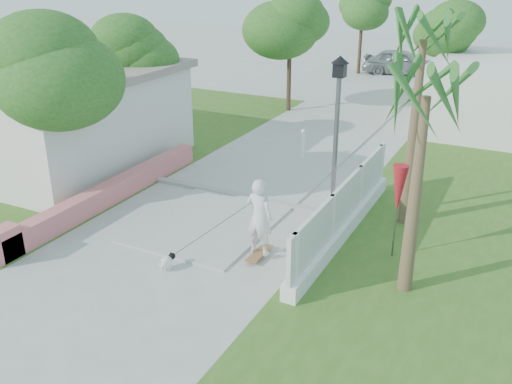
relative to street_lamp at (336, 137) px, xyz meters
The scene contains 22 objects.
ground 6.67m from the street_lamp, 117.80° to the right, with size 90.00×90.00×0.00m, color #B7B7B2.
path_strip 14.98m from the street_lamp, 101.31° to the left, with size 3.20×36.00×0.06m, color #B7B7B2.
curb 3.78m from the street_lamp, behind, with size 6.50×0.25×0.10m, color #999993.
grass_left 10.49m from the street_lamp, 165.83° to the left, with size 8.00×20.00×0.01m, color #36621F.
grass_right 5.38m from the street_lamp, 31.37° to the left, with size 8.00×20.00×0.01m, color #36621F.
pink_wall 6.83m from the street_lamp, 162.57° to the right, with size 0.45×8.20×0.80m.
house_left 10.94m from the street_lamp, behind, with size 8.40×7.40×3.23m.
lattice_fence 2.01m from the street_lamp, 44.82° to the right, with size 0.35×7.00×1.50m.
building_right 12.93m from the street_lamp, 76.07° to the left, with size 6.00×8.00×2.60m, color silver.
street_lamp is the anchor object (origin of this frame).
bollard 5.56m from the street_lamp, 120.96° to the left, with size 0.14×0.14×1.09m.
patio_umbrella 2.27m from the street_lamp, 27.76° to the right, with size 0.36×0.36×2.30m.
tree_left_near 7.92m from the street_lamp, 161.15° to the right, with size 3.60×3.60×5.28m.
tree_left_mid 8.96m from the street_lamp, 160.42° to the left, with size 3.20×3.20×4.85m.
tree_path_left 12.10m from the street_lamp, 119.30° to the left, with size 3.40×3.40×5.23m.
tree_path_right 14.52m from the street_lamp, 88.74° to the left, with size 3.00×3.00×4.79m.
tree_path_far 21.30m from the street_lamp, 105.50° to the left, with size 3.20×3.20×5.17m.
palm_far 2.85m from the street_lamp, 30.47° to the left, with size 1.80×1.80×5.30m.
palm_near 3.72m from the street_lamp, 42.61° to the right, with size 1.80×1.80×4.70m.
skateboarder 3.73m from the street_lamp, 118.98° to the right, with size 1.99×1.78×1.99m.
dog 5.18m from the street_lamp, 122.76° to the right, with size 0.31×0.53×0.37m.
parked_car 21.51m from the street_lamp, 98.92° to the left, with size 1.78×4.42×1.51m, color #A0A1A7.
Camera 1 is at (7.31, -7.65, 6.66)m, focal length 40.00 mm.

